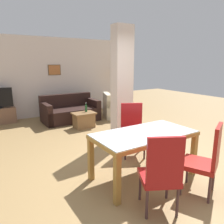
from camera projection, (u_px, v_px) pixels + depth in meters
ground_plane at (143, 176)px, 3.66m from camera, size 18.00×18.00×0.00m
back_wall at (48, 77)px, 7.57m from camera, size 7.20×0.09×2.70m
divider_pillar at (122, 84)px, 5.21m from camera, size 0.47×0.30×2.70m
dining_table at (144, 142)px, 3.52m from camera, size 1.65×0.86×0.77m
dining_chair_near_left at (161, 172)px, 2.66m from camera, size 0.62×0.62×1.05m
dining_chair_far_right at (132, 128)px, 4.44m from camera, size 0.62×0.62×1.05m
dining_chair_near_right at (206, 158)px, 3.05m from camera, size 0.61×0.61×1.05m
sofa at (70, 112)px, 7.08m from camera, size 1.74×0.94×0.84m
armchair at (116, 109)px, 7.59m from camera, size 1.14×1.19×0.82m
coffee_table at (84, 120)px, 6.34m from camera, size 0.64×0.45×0.44m
bottle at (86, 108)px, 6.40m from camera, size 0.06×0.06×0.27m
floor_lamp at (117, 75)px, 8.43m from camera, size 0.36×0.36×1.61m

